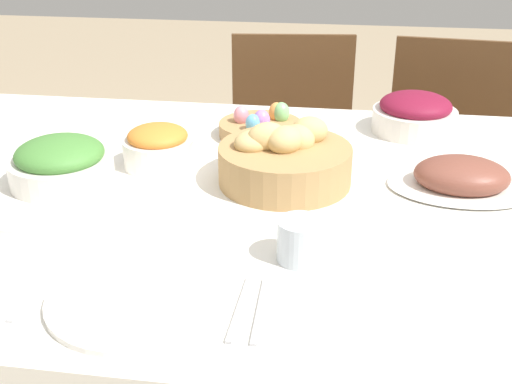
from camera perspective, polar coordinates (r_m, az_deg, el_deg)
name	(u,v)px	position (r m, az deg, el deg)	size (l,w,h in m)	color
dining_table	(250,345)	(1.51, -0.53, -13.43)	(1.89, 1.14, 0.78)	silver
chair_far_right	(447,170)	(2.25, 16.59, 1.86)	(0.46, 0.46, 0.89)	brown
chair_far_center	(292,162)	(2.23, 3.19, 2.72)	(0.47, 0.47, 0.89)	brown
bread_basket	(285,160)	(1.33, 2.56, 2.90)	(0.28, 0.28, 0.13)	#AD8451
egg_basket	(261,127)	(1.59, 0.47, 5.83)	(0.21, 0.21, 0.08)	#AD8451
ham_platter	(461,178)	(1.37, 17.78, 1.19)	(0.29, 0.21, 0.07)	silver
carrot_bowl	(158,146)	(1.43, -8.68, 4.02)	(0.16, 0.16, 0.09)	silver
green_salad_bowl	(61,163)	(1.38, -16.95, 2.50)	(0.21, 0.21, 0.10)	silver
beet_salad_bowl	(415,114)	(1.67, 13.93, 6.75)	(0.21, 0.21, 0.10)	silver
dinner_plate	(136,297)	(0.98, -10.65, -9.20)	(0.27, 0.27, 0.01)	silver
fork	(36,290)	(1.04, -18.96, -8.25)	(0.01, 0.16, 0.00)	#B7B7BC
knife	(240,308)	(0.95, -1.44, -10.28)	(0.01, 0.16, 0.00)	#B7B7BC
spoon	(260,310)	(0.95, 0.38, -10.44)	(0.01, 0.16, 0.00)	#B7B7BC
drinking_cup	(300,240)	(1.05, 3.97, -4.31)	(0.08, 0.08, 0.07)	silver
butter_dish	(6,229)	(1.21, -21.32, -3.05)	(0.10, 0.06, 0.03)	silver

